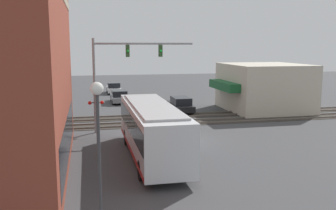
% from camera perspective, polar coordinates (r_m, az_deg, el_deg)
% --- Properties ---
extents(ground_plane, '(120.00, 120.00, 0.00)m').
position_cam_1_polar(ground_plane, '(26.04, 2.37, -5.50)').
color(ground_plane, '#424244').
extents(shop_building, '(8.32, 8.68, 4.69)m').
position_cam_1_polar(shop_building, '(39.38, 14.33, 2.67)').
color(shop_building, beige).
rests_on(shop_building, ground).
extents(city_bus, '(10.88, 2.59, 3.19)m').
position_cam_1_polar(city_bus, '(21.89, -2.51, -3.56)').
color(city_bus, silver).
rests_on(city_bus, ground).
extents(traffic_signal_gantry, '(0.42, 7.64, 7.09)m').
position_cam_1_polar(traffic_signal_gantry, '(28.43, -6.99, 6.19)').
color(traffic_signal_gantry, gray).
rests_on(traffic_signal_gantry, ground).
extents(crossing_signal, '(1.41, 1.18, 3.81)m').
position_cam_1_polar(crossing_signal, '(28.58, -10.93, 0.35)').
color(crossing_signal, gray).
rests_on(crossing_signal, ground).
extents(streetlamp, '(0.44, 0.44, 5.35)m').
position_cam_1_polar(streetlamp, '(12.92, -10.52, -6.16)').
color(streetlamp, '#38383A').
rests_on(streetlamp, ground).
extents(rail_track_near, '(2.60, 60.00, 0.15)m').
position_cam_1_polar(rail_track_near, '(31.72, -0.38, -2.79)').
color(rail_track_near, '#332D28').
rests_on(rail_track_near, ground).
extents(rail_track_far, '(2.60, 60.00, 0.15)m').
position_cam_1_polar(rail_track_far, '(34.79, -1.47, -1.74)').
color(rail_track_far, '#332D28').
rests_on(rail_track_far, ground).
extents(parked_car_black, '(4.68, 1.82, 1.52)m').
position_cam_1_polar(parked_car_black, '(37.08, 1.92, -0.00)').
color(parked_car_black, black).
rests_on(parked_car_black, ground).
extents(parked_car_grey, '(4.73, 1.82, 1.47)m').
position_cam_1_polar(parked_car_grey, '(43.56, -7.44, 1.25)').
color(parked_car_grey, slate).
rests_on(parked_car_grey, ground).
extents(parked_car_white, '(4.28, 1.82, 1.51)m').
position_cam_1_polar(parked_car_white, '(52.31, -8.28, 2.54)').
color(parked_car_white, silver).
rests_on(parked_car_white, ground).
extents(pedestrian_near_bus, '(0.34, 0.34, 1.75)m').
position_cam_1_polar(pedestrian_near_bus, '(23.12, 1.67, -5.09)').
color(pedestrian_near_bus, '#2D3351').
rests_on(pedestrian_near_bus, ground).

